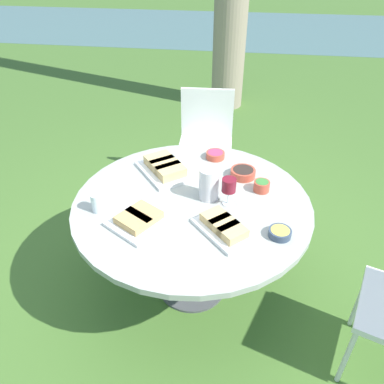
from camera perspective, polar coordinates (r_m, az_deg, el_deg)
The scene contains 14 objects.
ground_plane at distance 2.58m, azimuth 0.00°, elevation -14.07°, with size 40.00×40.00×0.00m, color #446B2B.
river_strip at distance 9.79m, azimuth 7.35°, elevation 23.52°, with size 40.00×4.23×0.01m.
dining_table at distance 2.15m, azimuth 0.00°, elevation -3.22°, with size 1.33×1.33×0.71m.
chair_near_right at distance 3.19m, azimuth 2.13°, elevation 8.62°, with size 0.46×0.44×0.89m.
water_pitcher at distance 2.07m, azimuth 2.60°, elevation 1.28°, with size 0.12×0.11×0.19m.
wine_glass at distance 2.01m, azimuth 5.65°, elevation 0.90°, with size 0.08×0.08×0.16m.
platter_bread_main at distance 2.33m, azimuth -4.13°, elevation 3.74°, with size 0.42×0.43×0.08m.
platter_charcuterie at distance 1.88m, azimuth 4.87°, elevation -5.32°, with size 0.35×0.35×0.07m.
platter_sandwich_side at distance 1.95m, azimuth -7.63°, elevation -3.90°, with size 0.40×0.43×0.06m.
bowl_fries at distance 1.90m, azimuth 13.25°, elevation -6.05°, with size 0.11×0.11×0.04m.
bowl_salad at distance 2.19m, azimuth 10.57°, elevation 0.97°, with size 0.09×0.09×0.06m.
bowl_olives at distance 2.30m, azimuth 7.78°, elevation 2.95°, with size 0.15×0.15×0.05m.
bowl_dip_red at distance 2.48m, azimuth 3.58°, elevation 5.68°, with size 0.12×0.12×0.04m.
cup_water_near at distance 2.05m, azimuth -14.19°, elevation -1.56°, with size 0.07×0.07×0.11m.
Camera 1 is at (0.24, -1.66, 1.96)m, focal length 35.00 mm.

